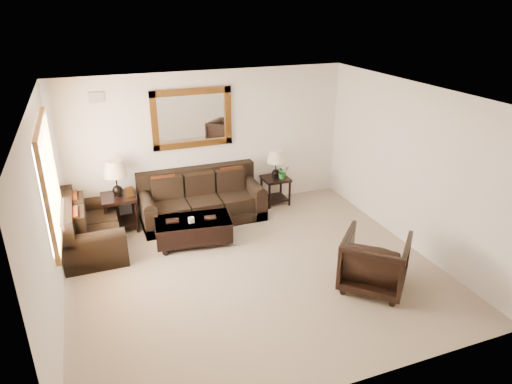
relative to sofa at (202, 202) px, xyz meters
name	(u,v)px	position (x,y,z in m)	size (l,w,h in m)	color
room	(254,190)	(0.29, -2.05, 1.01)	(5.51, 5.01, 2.71)	gray
window	(50,180)	(-2.41, -1.15, 1.21)	(0.07, 1.96, 1.66)	white
mirror	(192,118)	(0.00, 0.41, 1.51)	(1.50, 0.06, 1.10)	#532B10
air_vent	(96,97)	(-1.61, 0.43, 2.01)	(0.25, 0.02, 0.18)	#999999
sofa	(202,202)	(0.00, 0.00, 0.00)	(2.27, 0.98, 0.93)	black
loveseat	(90,231)	(-2.03, -0.47, -0.01)	(0.95, 1.60, 0.90)	black
end_table_left	(117,185)	(-1.48, 0.11, 0.52)	(0.60, 0.60, 1.31)	black
end_table_right	(276,169)	(1.58, 0.15, 0.40)	(0.51, 0.51, 1.13)	black
coffee_table	(193,228)	(-0.37, -0.87, -0.06)	(1.36, 0.85, 0.54)	black
armchair	(375,259)	(1.76, -3.07, 0.12)	(0.88, 0.83, 0.91)	black
potted_plant	(283,173)	(1.69, 0.06, 0.33)	(0.24, 0.27, 0.21)	#236121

